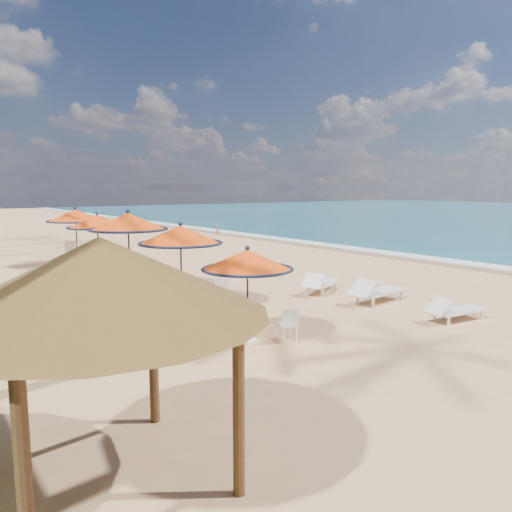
{
  "coord_description": "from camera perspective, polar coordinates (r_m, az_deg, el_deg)",
  "views": [
    {
      "loc": [
        -11.4,
        -8.37,
        3.38
      ],
      "look_at": [
        -2.02,
        4.37,
        1.2
      ],
      "focal_mm": 35.0,
      "sensor_mm": 36.0,
      "label": 1
    }
  ],
  "objects": [
    {
      "name": "ground",
      "position": [
        14.54,
        16.96,
        -5.94
      ],
      "size": [
        160.0,
        160.0,
        0.0
      ],
      "primitive_type": "plane",
      "color": "tan",
      "rests_on": "ground"
    },
    {
      "name": "lounger_far",
      "position": [
        16.25,
        7.32,
        -3.05
      ],
      "size": [
        2.01,
        1.44,
        0.7
      ],
      "rotation": [
        0.0,
        0.0,
        0.48
      ],
      "color": "white",
      "rests_on": "ground"
    },
    {
      "name": "station_2",
      "position": [
        16.7,
        -14.37,
        2.73
      ],
      "size": [
        2.57,
        2.57,
        2.68
      ],
      "color": "black",
      "rests_on": "ground"
    },
    {
      "name": "person",
      "position": [
        35.73,
        -4.44,
        3.07
      ],
      "size": [
        0.31,
        0.36,
        0.85
      ],
      "primitive_type": "imported",
      "rotation": [
        0.0,
        0.0,
        1.16
      ],
      "color": "brown",
      "rests_on": "ground"
    },
    {
      "name": "lounger_mid",
      "position": [
        15.13,
        13.52,
        -3.92
      ],
      "size": [
        2.16,
        0.88,
        0.75
      ],
      "rotation": [
        0.0,
        0.0,
        0.11
      ],
      "color": "white",
      "rests_on": "ground"
    },
    {
      "name": "station_1",
      "position": [
        13.89,
        -8.47,
        1.49
      ],
      "size": [
        2.34,
        2.34,
        2.44
      ],
      "color": "black",
      "rests_on": "ground"
    },
    {
      "name": "station_4",
      "position": [
        23.2,
        -19.88,
        3.82
      ],
      "size": [
        2.44,
        2.44,
        2.55
      ],
      "color": "black",
      "rests_on": "ground"
    },
    {
      "name": "palapa",
      "position": [
        5.7,
        -17.35,
        -2.48
      ],
      "size": [
        3.74,
        3.74,
        2.85
      ],
      "color": "brown",
      "rests_on": "ground"
    },
    {
      "name": "foam_strip",
      "position": [
        27.88,
        11.96,
        0.71
      ],
      "size": [
        1.2,
        140.0,
        0.04
      ],
      "primitive_type": "cube",
      "color": "white",
      "rests_on": "ground"
    },
    {
      "name": "station_0",
      "position": [
        10.95,
        -0.94,
        -1.75
      ],
      "size": [
        2.04,
        2.04,
        2.12
      ],
      "color": "black",
      "rests_on": "ground"
    },
    {
      "name": "station_3",
      "position": [
        20.35,
        -17.83,
        2.95
      ],
      "size": [
        2.33,
        2.33,
        2.43
      ],
      "color": "black",
      "rests_on": "ground"
    },
    {
      "name": "lounger_near",
      "position": [
        13.69,
        21.68,
        -5.74
      ],
      "size": [
        1.82,
        0.79,
        0.63
      ],
      "rotation": [
        0.0,
        0.0,
        -0.14
      ],
      "color": "white",
      "rests_on": "ground"
    },
    {
      "name": "wetsand_band",
      "position": [
        27.22,
        10.7,
        0.57
      ],
      "size": [
        1.4,
        140.0,
        0.02
      ],
      "primitive_type": "cube",
      "color": "olive",
      "rests_on": "ground"
    }
  ]
}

